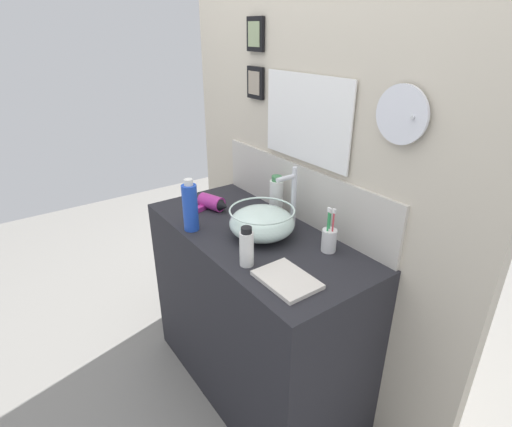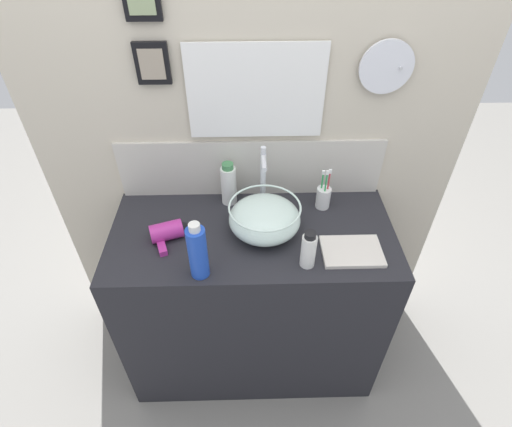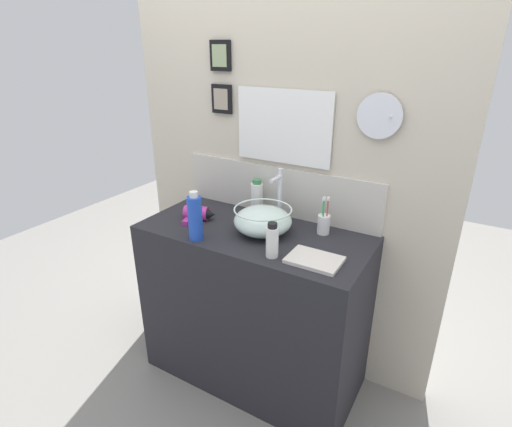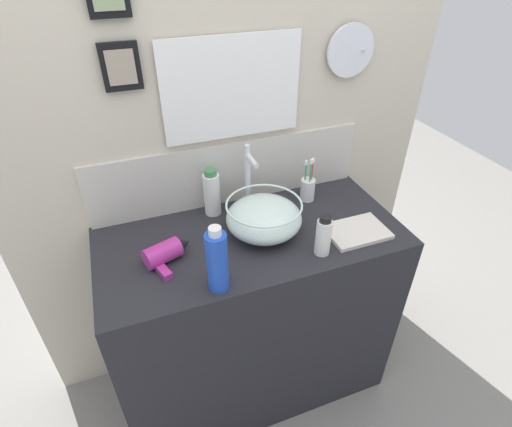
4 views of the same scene
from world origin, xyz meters
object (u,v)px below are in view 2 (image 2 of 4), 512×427
(glass_bowl_sink, at_px, (265,218))
(hand_towel, at_px, (352,251))
(soap_dispenser, at_px, (229,184))
(spray_bottle, at_px, (309,250))
(faucet, at_px, (263,174))
(hair_drier, at_px, (170,231))
(lotion_bottle, at_px, (198,252))
(toothbrush_cup, at_px, (323,197))

(glass_bowl_sink, relative_size, hand_towel, 1.25)
(glass_bowl_sink, distance_m, soap_dispenser, 0.24)
(spray_bottle, height_order, hand_towel, spray_bottle)
(glass_bowl_sink, height_order, faucet, faucet)
(hair_drier, bearing_deg, spray_bottle, -16.35)
(faucet, distance_m, soap_dispenser, 0.16)
(lotion_bottle, bearing_deg, hand_towel, 8.66)
(lotion_bottle, relative_size, hand_towel, 1.06)
(hair_drier, xyz_separation_m, lotion_bottle, (0.13, -0.19, 0.08))
(faucet, distance_m, toothbrush_cup, 0.28)
(faucet, bearing_deg, lotion_bottle, -122.13)
(glass_bowl_sink, relative_size, lotion_bottle, 1.18)
(hand_towel, bearing_deg, hair_drier, 171.83)
(glass_bowl_sink, relative_size, hair_drier, 1.57)
(faucet, relative_size, hair_drier, 1.57)
(hair_drier, bearing_deg, glass_bowl_sink, 4.60)
(glass_bowl_sink, distance_m, hair_drier, 0.37)
(toothbrush_cup, bearing_deg, glass_bowl_sink, -150.03)
(lotion_bottle, xyz_separation_m, spray_bottle, (0.39, 0.03, -0.04))
(faucet, bearing_deg, soap_dispenser, 169.71)
(spray_bottle, bearing_deg, soap_dispenser, 128.18)
(glass_bowl_sink, bearing_deg, soap_dispenser, 127.02)
(hand_towel, bearing_deg, glass_bowl_sink, 158.33)
(toothbrush_cup, height_order, spray_bottle, toothbrush_cup)
(toothbrush_cup, bearing_deg, hair_drier, -164.18)
(glass_bowl_sink, height_order, hand_towel, glass_bowl_sink)
(hand_towel, bearing_deg, soap_dispenser, 145.70)
(spray_bottle, relative_size, soap_dispenser, 0.81)
(spray_bottle, bearing_deg, toothbrush_cup, 72.08)
(lotion_bottle, bearing_deg, toothbrush_cup, 36.27)
(hair_drier, distance_m, toothbrush_cup, 0.65)
(lotion_bottle, bearing_deg, spray_bottle, 4.99)
(glass_bowl_sink, xyz_separation_m, faucet, (0.00, 0.17, 0.09))
(spray_bottle, xyz_separation_m, soap_dispenser, (-0.30, 0.38, 0.02))
(soap_dispenser, bearing_deg, faucet, -10.29)
(hair_drier, bearing_deg, hand_towel, -8.17)
(faucet, distance_m, lotion_bottle, 0.46)
(glass_bowl_sink, distance_m, lotion_bottle, 0.33)
(soap_dispenser, relative_size, hand_towel, 0.87)
(soap_dispenser, bearing_deg, glass_bowl_sink, -52.98)
(hair_drier, height_order, hand_towel, hair_drier)
(soap_dispenser, bearing_deg, toothbrush_cup, -6.28)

